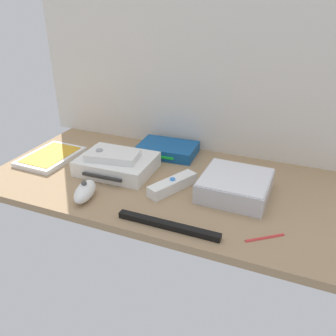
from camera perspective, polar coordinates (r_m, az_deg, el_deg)
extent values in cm
cube|color=#9E7F5B|center=(97.14, 0.00, -2.63)|extent=(100.00, 48.00, 2.00)
cube|color=silver|center=(108.59, 5.26, 18.95)|extent=(110.00, 1.20, 64.00)
cube|color=white|center=(101.80, -8.42, 0.57)|extent=(21.41, 16.55, 4.40)
cube|color=#2D2D2D|center=(95.59, -10.76, -1.48)|extent=(12.01, 0.91, 0.80)
cube|color=silver|center=(90.83, 10.90, -2.90)|extent=(17.28, 17.28, 5.00)
cube|color=silver|center=(89.56, 11.05, -1.43)|extent=(16.58, 16.58, 0.30)
cube|color=white|center=(114.96, -18.60, 1.75)|extent=(14.10, 19.35, 1.40)
cube|color=gold|center=(114.64, -18.65, 2.10)|extent=(11.58, 16.63, 0.16)
cube|color=#145193|center=(111.79, -0.06, 3.09)|extent=(18.63, 12.96, 3.40)
cube|color=#19D833|center=(106.49, -1.17, 1.81)|extent=(8.01, 0.84, 0.60)
cube|color=white|center=(91.73, 0.75, -2.76)|extent=(9.57, 14.92, 3.00)
cylinder|color=#387FDB|center=(90.89, 0.76, -1.83)|extent=(1.40, 1.40, 0.40)
ellipsoid|color=white|center=(90.25, -13.41, -3.75)|extent=(6.65, 10.76, 4.00)
sphere|color=#4C4C4C|center=(89.07, -13.57, -2.42)|extent=(1.40, 1.40, 1.40)
cube|color=white|center=(99.94, -8.99, 2.04)|extent=(15.41, 10.02, 2.00)
cylinder|color=#99999E|center=(101.00, -11.14, 2.88)|extent=(2.27, 2.27, 0.40)
cube|color=black|center=(78.19, 0.02, -9.35)|extent=(24.01, 1.91, 1.40)
cylinder|color=red|center=(78.30, 15.55, -10.79)|extent=(7.60, 5.99, 0.70)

